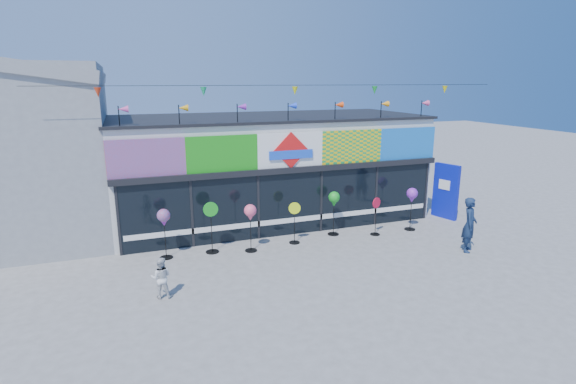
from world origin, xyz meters
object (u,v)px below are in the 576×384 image
blue_sign (446,191)px  spinner_2 (250,214)px  spinner_4 (334,200)px  spinner_5 (376,215)px  spinner_3 (295,222)px  spinner_6 (412,196)px  adult_man (470,225)px  spinner_1 (211,226)px  child (161,278)px  spinner_0 (164,219)px

blue_sign → spinner_2: (-8.40, -0.86, 0.15)m
spinner_4 → spinner_5: 1.62m
spinner_5 → spinner_2: bearing=180.0°
spinner_3 → spinner_6: spinner_6 is taller
spinner_2 → spinner_5: 4.70m
adult_man → spinner_6: bearing=56.2°
spinner_1 → adult_man: size_ratio=0.94×
spinner_3 → spinner_5: 3.07m
spinner_2 → spinner_6: size_ratio=0.99×
child → spinner_6: bearing=-152.0°
adult_man → blue_sign: bearing=17.9°
spinner_1 → spinner_2: size_ratio=1.07×
spinner_2 → spinner_4: bearing=9.3°
spinner_0 → child: (-0.36, -2.69, -0.74)m
spinner_6 → adult_man: 2.57m
spinner_1 → spinner_0: bearing=179.4°
blue_sign → spinner_6: size_ratio=1.38×
spinner_0 → spinner_5: size_ratio=1.16×
spinner_4 → spinner_5: bearing=-20.6°
spinner_0 → adult_man: 9.76m
spinner_1 → spinner_3: bearing=-2.4°
child → spinner_2: bearing=-128.8°
child → spinner_0: bearing=-84.1°
spinner_6 → child: bearing=-165.5°
blue_sign → spinner_1: (-9.62, -0.54, -0.22)m
blue_sign → spinner_2: bearing=170.1°
adult_man → child: adult_man is taller
spinner_1 → spinner_6: size_ratio=1.05×
spinner_5 → spinner_6: 1.62m
spinner_5 → adult_man: (2.00, -2.45, 0.17)m
spinner_0 → spinner_3: (4.28, -0.13, -0.52)m
spinner_4 → blue_sign: bearing=3.7°
spinner_2 → spinner_3: bearing=7.2°
spinner_2 → spinner_5: size_ratio=1.14×
spinner_3 → child: bearing=-151.2°
spinner_1 → spinner_2: spinner_1 is taller
spinner_5 → spinner_4: bearing=159.4°
spinner_1 → spinner_5: 5.90m
blue_sign → spinner_3: 6.83m
blue_sign → adult_man: (-1.73, -3.32, -0.21)m
spinner_6 → adult_man: adult_man is taller
spinner_0 → spinner_2: 2.70m
spinner_2 → spinner_6: (6.20, 0.05, 0.02)m
spinner_6 → adult_man: (0.48, -2.50, -0.38)m
spinner_6 → spinner_5: bearing=-178.2°
blue_sign → child: bearing=179.9°
blue_sign → spinner_5: 3.84m
spinner_4 → adult_man: adult_man is taller
spinner_3 → spinner_6: (4.59, -0.16, 0.52)m
adult_man → child: 9.71m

